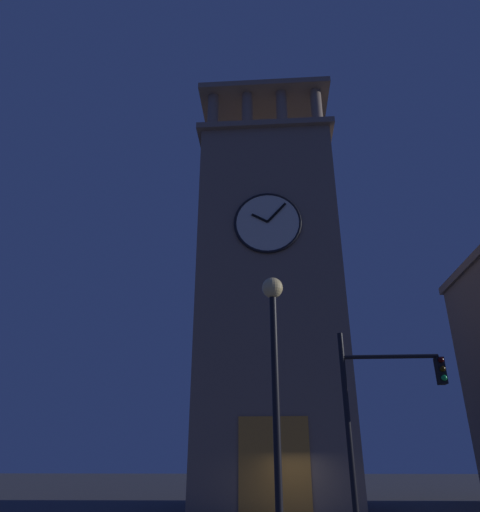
% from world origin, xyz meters
% --- Properties ---
extents(clocktower, '(8.43, 7.52, 27.00)m').
position_xyz_m(clocktower, '(0.92, -5.31, 11.01)').
color(clocktower, gray).
rests_on(clocktower, ground_plane).
extents(traffic_signal_near, '(2.94, 0.41, 5.54)m').
position_xyz_m(traffic_signal_near, '(-2.06, 7.00, 3.52)').
color(traffic_signal_near, black).
rests_on(traffic_signal_near, ground_plane).
extents(street_lamp, '(0.44, 0.44, 5.58)m').
position_xyz_m(street_lamp, '(0.86, 11.53, 3.85)').
color(street_lamp, black).
rests_on(street_lamp, ground_plane).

